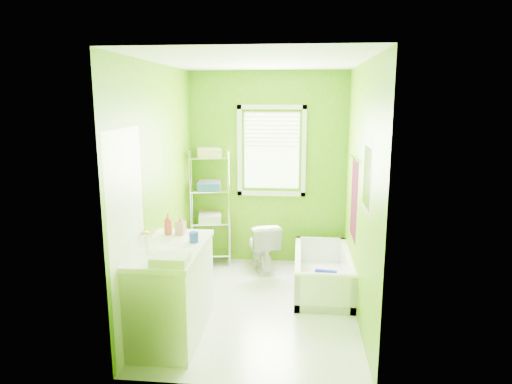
# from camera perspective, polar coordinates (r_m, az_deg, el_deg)

# --- Properties ---
(ground) EXTENTS (2.90, 2.90, 0.00)m
(ground) POSITION_cam_1_polar(r_m,az_deg,el_deg) (5.18, 0.25, -14.02)
(ground) COLOR silver
(ground) RESTS_ON ground
(room_envelope) EXTENTS (2.14, 2.94, 2.62)m
(room_envelope) POSITION_cam_1_polar(r_m,az_deg,el_deg) (4.72, 0.26, 3.16)
(room_envelope) COLOR #559207
(room_envelope) RESTS_ON ground
(window) EXTENTS (0.92, 0.05, 1.22)m
(window) POSITION_cam_1_polar(r_m,az_deg,el_deg) (6.12, 1.96, 5.74)
(window) COLOR white
(window) RESTS_ON ground
(door) EXTENTS (0.09, 0.80, 2.00)m
(door) POSITION_cam_1_polar(r_m,az_deg,el_deg) (4.13, -15.66, -6.34)
(door) COLOR white
(door) RESTS_ON ground
(right_wall_decor) EXTENTS (0.04, 1.48, 1.17)m
(right_wall_decor) POSITION_cam_1_polar(r_m,az_deg,el_deg) (4.76, 12.75, 0.17)
(right_wall_decor) COLOR #3E0715
(right_wall_decor) RESTS_ON ground
(bathtub) EXTENTS (0.65, 1.40, 0.45)m
(bathtub) POSITION_cam_1_polar(r_m,az_deg,el_deg) (5.58, 8.29, -10.56)
(bathtub) COLOR white
(bathtub) RESTS_ON ground
(toilet) EXTENTS (0.56, 0.73, 0.66)m
(toilet) POSITION_cam_1_polar(r_m,az_deg,el_deg) (6.06, 0.73, -6.74)
(toilet) COLOR white
(toilet) RESTS_ON ground
(vanity) EXTENTS (0.60, 1.18, 1.10)m
(vanity) POSITION_cam_1_polar(r_m,az_deg,el_deg) (4.50, -10.48, -11.75)
(vanity) COLOR silver
(vanity) RESTS_ON ground
(wire_shelf_unit) EXTENTS (0.58, 0.47, 1.59)m
(wire_shelf_unit) POSITION_cam_1_polar(r_m,az_deg,el_deg) (6.18, -5.66, -0.29)
(wire_shelf_unit) COLOR silver
(wire_shelf_unit) RESTS_ON ground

